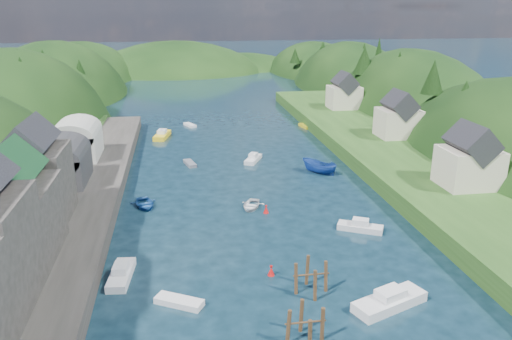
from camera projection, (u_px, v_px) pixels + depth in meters
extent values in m
plane|color=black|center=(237.00, 153.00, 88.46)|extent=(600.00, 600.00, 0.00)
ellipsoid|color=black|center=(17.00, 171.00, 108.03)|extent=(44.00, 75.56, 52.00)
ellipsoid|color=black|center=(59.00, 124.00, 148.15)|extent=(44.00, 75.56, 48.19)
ellipsoid|color=black|center=(82.00, 95.00, 187.05)|extent=(44.00, 75.56, 39.00)
ellipsoid|color=black|center=(408.00, 150.00, 121.26)|extent=(36.00, 75.56, 48.00)
ellipsoid|color=black|center=(349.00, 112.00, 161.41)|extent=(36.00, 75.56, 44.49)
ellipsoid|color=black|center=(315.00, 88.00, 200.34)|extent=(36.00, 75.56, 36.00)
ellipsoid|color=black|center=(177.00, 96.00, 202.65)|extent=(80.00, 60.00, 44.00)
ellipsoid|color=black|center=(242.00, 95.00, 216.85)|extent=(70.00, 56.00, 36.00)
cone|color=black|center=(22.00, 73.00, 94.16)|extent=(4.73, 4.73, 6.10)
cone|color=black|center=(20.00, 66.00, 101.27)|extent=(4.34, 4.34, 7.13)
cone|color=black|center=(41.00, 85.00, 109.34)|extent=(5.28, 5.28, 5.01)
cone|color=black|center=(44.00, 62.00, 119.29)|extent=(4.77, 4.77, 6.05)
cone|color=black|center=(80.00, 71.00, 128.13)|extent=(4.07, 4.07, 5.98)
cone|color=black|center=(73.00, 60.00, 143.58)|extent=(4.56, 4.56, 8.72)
cone|color=black|center=(69.00, 64.00, 152.83)|extent=(4.75, 4.75, 5.41)
cone|color=black|center=(78.00, 59.00, 158.18)|extent=(4.27, 4.27, 6.72)
cone|color=black|center=(464.00, 100.00, 83.45)|extent=(5.29, 5.29, 6.49)
cone|color=black|center=(433.00, 77.00, 90.67)|extent=(4.07, 4.07, 6.20)
cone|color=black|center=(428.00, 95.00, 99.39)|extent=(3.40, 3.40, 5.31)
cone|color=black|center=(399.00, 70.00, 112.15)|extent=(4.94, 4.94, 8.27)
cone|color=black|center=(364.00, 60.00, 120.83)|extent=(5.25, 5.25, 6.68)
cone|color=black|center=(379.00, 55.00, 129.08)|extent=(3.36, 3.36, 8.76)
cone|color=black|center=(364.00, 56.00, 144.57)|extent=(4.57, 4.57, 7.75)
cone|color=black|center=(344.00, 57.00, 157.33)|extent=(3.59, 3.59, 7.12)
cone|color=black|center=(323.00, 49.00, 164.10)|extent=(4.14, 4.14, 5.42)
cone|color=black|center=(295.00, 55.00, 175.88)|extent=(3.83, 3.83, 5.23)
cube|color=#2D2B28|center=(58.00, 227.00, 56.42)|extent=(12.00, 110.00, 2.00)
cube|color=#2D2B28|center=(12.00, 221.00, 47.21)|extent=(8.00, 9.00, 7.00)
cube|color=#1E592D|center=(4.00, 176.00, 45.81)|extent=(5.88, 9.36, 5.88)
cube|color=#2D2B28|center=(36.00, 184.00, 55.49)|extent=(7.00, 8.00, 8.00)
cube|color=black|center=(29.00, 142.00, 53.98)|extent=(5.15, 8.32, 5.15)
cube|color=#2D2D30|center=(60.00, 168.00, 67.37)|extent=(7.00, 9.00, 4.00)
cylinder|color=#2D2D30|center=(59.00, 154.00, 66.75)|extent=(7.00, 9.00, 7.00)
cube|color=#B2B2A8|center=(77.00, 145.00, 78.63)|extent=(7.00, 9.00, 4.00)
cylinder|color=#B2B2A8|center=(75.00, 133.00, 78.00)|extent=(7.00, 9.00, 7.00)
cube|color=#234719|center=(394.00, 156.00, 82.44)|extent=(16.00, 120.00, 2.40)
cube|color=beige|center=(468.00, 167.00, 64.70)|extent=(7.00, 6.00, 5.00)
cube|color=black|center=(472.00, 143.00, 63.65)|extent=(5.15, 6.24, 5.15)
cube|color=beige|center=(398.00, 123.00, 89.39)|extent=(7.00, 6.00, 5.00)
cube|color=black|center=(400.00, 104.00, 88.34)|extent=(5.15, 6.24, 5.15)
cube|color=beige|center=(344.00, 97.00, 114.56)|extent=(7.00, 6.00, 5.00)
cube|color=black|center=(345.00, 83.00, 113.52)|extent=(5.15, 6.24, 5.15)
cylinder|color=#382314|center=(322.00, 327.00, 38.57)|extent=(0.32, 0.32, 3.57)
cylinder|color=#382314|center=(301.00, 319.00, 39.64)|extent=(0.32, 0.32, 3.57)
cylinder|color=#382314|center=(288.00, 331.00, 38.17)|extent=(0.32, 0.32, 3.57)
cylinder|color=#382314|center=(310.00, 340.00, 37.10)|extent=(0.32, 0.32, 3.57)
cylinder|color=#382314|center=(306.00, 322.00, 38.18)|extent=(3.24, 0.16, 0.16)
cylinder|color=#382314|center=(326.00, 279.00, 45.34)|extent=(0.32, 0.32, 3.58)
cylinder|color=#382314|center=(307.00, 273.00, 46.44)|extent=(0.32, 0.32, 3.58)
cylinder|color=#382314|center=(296.00, 282.00, 44.93)|extent=(0.32, 0.32, 3.58)
cylinder|color=#382314|center=(315.00, 289.00, 43.83)|extent=(0.32, 0.32, 3.58)
cylinder|color=#382314|center=(311.00, 275.00, 44.95)|extent=(3.33, 0.16, 0.16)
cone|color=#AD0E0D|center=(271.00, 271.00, 48.20)|extent=(0.70, 0.70, 0.90)
sphere|color=#AD0E0D|center=(271.00, 266.00, 48.04)|extent=(0.30, 0.30, 0.30)
cone|color=#AD0E0D|center=(266.00, 210.00, 62.74)|extent=(0.70, 0.70, 0.90)
sphere|color=#AD0E0D|center=(266.00, 206.00, 62.59)|extent=(0.30, 0.30, 0.30)
imported|color=navy|center=(145.00, 204.00, 64.82)|extent=(4.37, 5.40, 0.99)
cube|color=silver|center=(190.00, 125.00, 108.21)|extent=(2.82, 4.19, 0.56)
cube|color=yellow|center=(162.00, 136.00, 98.80)|extent=(3.53, 6.94, 0.93)
cube|color=silver|center=(162.00, 131.00, 98.53)|extent=(1.98, 2.59, 0.70)
cube|color=silver|center=(121.00, 275.00, 47.66)|extent=(2.42, 5.79, 0.79)
cube|color=silver|center=(121.00, 268.00, 47.42)|extent=(1.49, 2.09, 0.70)
cube|color=silver|center=(179.00, 302.00, 43.51)|extent=(4.46, 3.36, 0.60)
imported|color=#1B4094|center=(319.00, 167.00, 77.45)|extent=(5.77, 5.73, 2.28)
cube|color=slate|center=(190.00, 163.00, 81.86)|extent=(2.18, 4.02, 0.54)
cube|color=silver|center=(253.00, 159.00, 83.75)|extent=(3.71, 5.30, 0.71)
cube|color=silver|center=(253.00, 155.00, 83.52)|extent=(1.83, 2.11, 0.70)
cube|color=gold|center=(305.00, 126.00, 107.17)|extent=(2.13, 4.41, 0.59)
imported|color=silver|center=(251.00, 205.00, 64.49)|extent=(4.38, 5.08, 0.88)
cube|color=silver|center=(389.00, 302.00, 43.18)|extent=(7.27, 4.70, 0.97)
cube|color=silver|center=(390.00, 293.00, 42.90)|extent=(2.84, 2.39, 0.70)
cube|color=silver|center=(360.00, 228.00, 57.94)|extent=(5.35, 3.91, 0.72)
cube|color=silver|center=(360.00, 222.00, 57.71)|extent=(2.15, 1.89, 0.70)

